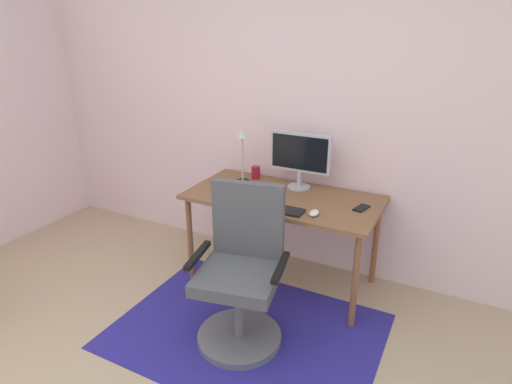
{
  "coord_description": "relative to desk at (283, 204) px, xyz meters",
  "views": [
    {
      "loc": [
        1.2,
        -0.98,
        1.93
      ],
      "look_at": [
        -0.08,
        1.52,
        0.83
      ],
      "focal_mm": 30.07,
      "sensor_mm": 36.0,
      "label": 1
    }
  ],
  "objects": [
    {
      "name": "wall_back",
      "position": [
        -0.02,
        0.43,
        0.64
      ],
      "size": [
        6.0,
        0.1,
        2.6
      ],
      "primitive_type": "cube",
      "color": "silver",
      "rests_on": "ground"
    },
    {
      "name": "area_rug",
      "position": [
        0.05,
        -0.69,
        -0.66
      ],
      "size": [
        1.73,
        1.26,
        0.01
      ],
      "primitive_type": "cube",
      "color": "navy",
      "rests_on": "ground"
    },
    {
      "name": "desk",
      "position": [
        0.0,
        0.0,
        0.0
      ],
      "size": [
        1.44,
        0.72,
        0.73
      ],
      "color": "brown",
      "rests_on": "ground"
    },
    {
      "name": "monitor",
      "position": [
        0.04,
        0.22,
        0.33
      ],
      "size": [
        0.49,
        0.18,
        0.44
      ],
      "color": "#B2B2B7",
      "rests_on": "desk"
    },
    {
      "name": "keyboard",
      "position": [
        0.04,
        -0.26,
        0.08
      ],
      "size": [
        0.43,
        0.13,
        0.02
      ],
      "primitive_type": "cube",
      "color": "black",
      "rests_on": "desk"
    },
    {
      "name": "computer_mouse",
      "position": [
        0.33,
        -0.23,
        0.09
      ],
      "size": [
        0.06,
        0.1,
        0.03
      ],
      "primitive_type": "ellipsoid",
      "color": "white",
      "rests_on": "desk"
    },
    {
      "name": "coffee_cup",
      "position": [
        -0.36,
        0.25,
        0.12
      ],
      "size": [
        0.07,
        0.07,
        0.1
      ],
      "primitive_type": "cylinder",
      "color": "maroon",
      "rests_on": "desk"
    },
    {
      "name": "cell_phone",
      "position": [
        0.59,
        0.03,
        0.07
      ],
      "size": [
        0.1,
        0.15,
        0.01
      ],
      "primitive_type": "cube",
      "rotation": [
        0.0,
        0.0,
        -0.25
      ],
      "color": "black",
      "rests_on": "desk"
    },
    {
      "name": "desk_lamp",
      "position": [
        -0.41,
        0.13,
        0.37
      ],
      "size": [
        0.11,
        0.11,
        0.43
      ],
      "color": "black",
      "rests_on": "desk"
    },
    {
      "name": "office_chair",
      "position": [
        0.04,
        -0.73,
        -0.24
      ],
      "size": [
        0.62,
        0.57,
        1.03
      ],
      "rotation": [
        0.0,
        0.0,
        0.2
      ],
      "color": "slate",
      "rests_on": "ground"
    }
  ]
}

